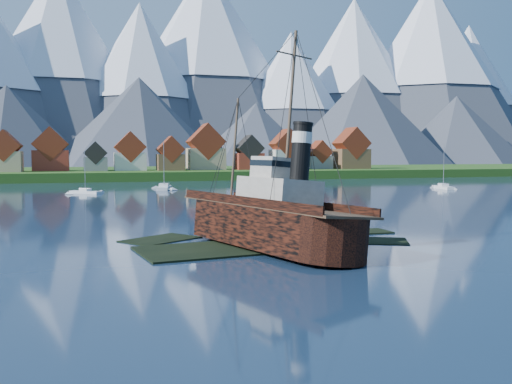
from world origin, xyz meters
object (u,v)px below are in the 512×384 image
object	(u,v)px
sailboat_e	(164,188)
tugboat_wreck	(262,218)
sailboat_d	(443,188)
sailboat_c	(85,193)

from	to	relation	value
sailboat_e	tugboat_wreck	bearing A→B (deg)	-77.75
sailboat_e	sailboat_d	bearing A→B (deg)	-1.59
sailboat_c	sailboat_e	world-z (taller)	sailboat_e
tugboat_wreck	sailboat_d	world-z (taller)	tugboat_wreck
sailboat_c	sailboat_d	size ratio (longest dim) A/B	0.87
sailboat_c	sailboat_d	distance (m)	89.80
sailboat_c	sailboat_e	size ratio (longest dim) A/B	0.80
sailboat_d	sailboat_c	bearing A→B (deg)	-177.64
tugboat_wreck	sailboat_e	bearing A→B (deg)	72.07
tugboat_wreck	sailboat_c	distance (m)	83.62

